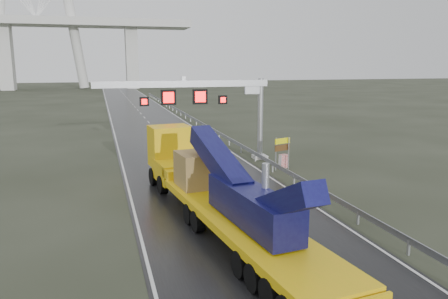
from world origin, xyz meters
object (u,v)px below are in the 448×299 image
object	(u,v)px
heavy_haul_truck	(208,182)
exit_sign_pair	(282,147)
striped_barrier	(283,161)
sign_gantry	(208,98)

from	to	relation	value
heavy_haul_truck	exit_sign_pair	size ratio (longest dim) A/B	8.06
heavy_haul_truck	striped_barrier	world-z (taller)	heavy_haul_truck
exit_sign_pair	striped_barrier	bearing A→B (deg)	39.81
sign_gantry	heavy_haul_truck	xyz separation A→B (m)	(-3.36, -13.33, -3.68)
heavy_haul_truck	striped_barrier	xyz separation A→B (m)	(8.69, 9.33, -1.36)
sign_gantry	striped_barrier	size ratio (longest dim) A/B	13.03
exit_sign_pair	sign_gantry	bearing A→B (deg)	118.92
striped_barrier	sign_gantry	bearing A→B (deg)	124.61
sign_gantry	heavy_haul_truck	distance (m)	14.23
exit_sign_pair	striped_barrier	distance (m)	1.44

